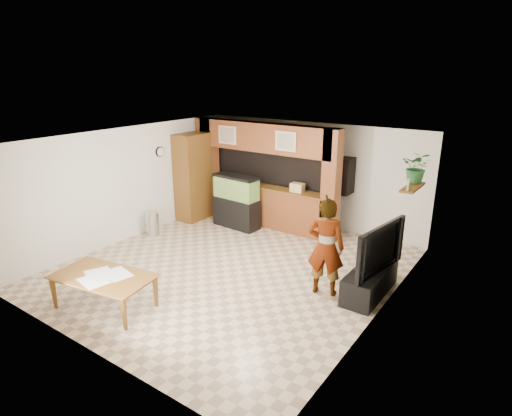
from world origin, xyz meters
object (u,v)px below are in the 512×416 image
Objects in this scene: pantry_cabinet at (193,177)px; aquarium at (236,202)px; television at (373,247)px; person at (326,247)px; dining_table at (103,292)px.

pantry_cabinet is 1.69× the size of aquarium.
person is at bearing 130.64° from television.
television is at bearing 31.16° from dining_table.
person reaches higher than dining_table.
dining_table is (-2.78, -2.57, -0.59)m from person.
aquarium is at bearing 4.29° from pantry_cabinet.
person is (4.66, -1.69, -0.25)m from pantry_cabinet.
dining_table is (1.88, -4.27, -0.84)m from pantry_cabinet.
pantry_cabinet reaches higher than dining_table.
television is at bearing -15.07° from aquarium.
dining_table is at bearing 27.20° from person.
pantry_cabinet is at bearing -35.55° from person.
pantry_cabinet is 1.35× the size of dining_table.
television is 0.89× the size of dining_table.
aquarium is 4.25m from television.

